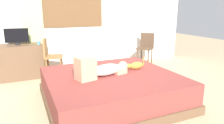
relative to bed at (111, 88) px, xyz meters
name	(u,v)px	position (x,y,z in m)	size (l,w,h in m)	color
ground_plane	(115,103)	(0.04, -0.08, -0.23)	(16.00, 16.00, 0.00)	tan
back_wall_with_window	(75,10)	(0.04, 2.35, 1.23)	(6.40, 0.14, 2.90)	silver
bed	(111,88)	(0.00, 0.00, 0.00)	(2.07, 1.95, 0.46)	brown
person_lying	(101,69)	(-0.17, -0.01, 0.35)	(0.94, 0.44, 0.34)	silver
cat	(136,66)	(0.51, 0.10, 0.30)	(0.36, 0.13, 0.21)	#C67A2D
desk	(22,61)	(-1.30, 1.95, 0.14)	(0.90, 0.56, 0.74)	brown
tv_monitor	(17,36)	(-1.34, 1.95, 0.69)	(0.48, 0.10, 0.35)	black
cup	(39,43)	(-0.93, 1.76, 0.55)	(0.06, 0.06, 0.08)	teal
chair_by_desk	(50,55)	(-0.71, 1.74, 0.28)	(0.46, 0.46, 0.86)	brown
chair_spare	(146,46)	(1.83, 1.82, 0.28)	(0.53, 0.53, 0.86)	#4C3828
curtain_left	(32,16)	(-0.98, 2.23, 1.10)	(0.44, 0.06, 2.65)	#ADCC75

